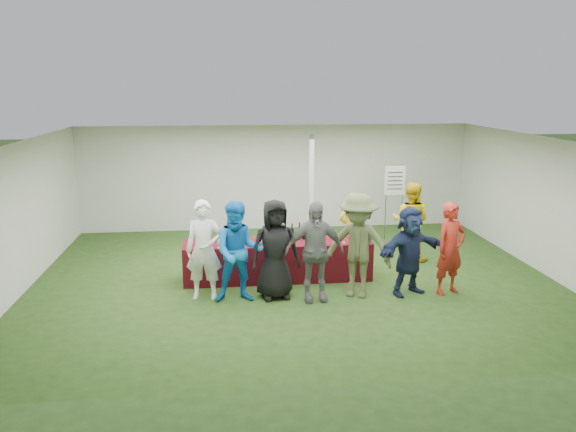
{
  "coord_description": "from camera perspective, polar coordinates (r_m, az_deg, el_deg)",
  "views": [
    {
      "loc": [
        -1.26,
        -10.3,
        3.72
      ],
      "look_at": [
        -0.12,
        0.06,
        1.25
      ],
      "focal_mm": 35.0,
      "sensor_mm": 36.0,
      "label": 1
    }
  ],
  "objects": [
    {
      "name": "customer_0",
      "position": [
        9.92,
        -8.52,
        -3.43
      ],
      "size": [
        0.69,
        0.5,
        1.77
      ],
      "primitive_type": "imported",
      "rotation": [
        0.0,
        0.0,
        -0.12
      ],
      "color": "white",
      "rests_on": "ground"
    },
    {
      "name": "staff_pourer",
      "position": [
        11.77,
        6.47,
        -1.31
      ],
      "size": [
        0.57,
        0.38,
        1.52
      ],
      "primitive_type": "imported",
      "rotation": [
        0.0,
        0.0,
        3.18
      ],
      "color": "yellow",
      "rests_on": "ground"
    },
    {
      "name": "staff_back",
      "position": [
        12.29,
        12.35,
        -0.53
      ],
      "size": [
        1.03,
        0.98,
        1.69
      ],
      "primitive_type": "imported",
      "rotation": [
        0.0,
        0.0,
        2.58
      ],
      "color": "yellow",
      "rests_on": "ground"
    },
    {
      "name": "customer_6",
      "position": [
        10.47,
        16.16,
        -3.2
      ],
      "size": [
        0.71,
        0.59,
        1.67
      ],
      "primitive_type": "imported",
      "rotation": [
        0.0,
        0.0,
        0.37
      ],
      "color": "#AB2418",
      "rests_on": "ground"
    },
    {
      "name": "customer_4",
      "position": [
        9.96,
        7.11,
        -3.01
      ],
      "size": [
        1.39,
        1.13,
        1.87
      ],
      "primitive_type": "imported",
      "rotation": [
        0.0,
        0.0,
        -0.43
      ],
      "color": "#515A33",
      "rests_on": "ground"
    },
    {
      "name": "bar_towel",
      "position": [
        11.12,
        7.08,
        -2.2
      ],
      "size": [
        0.25,
        0.18,
        0.03
      ],
      "primitive_type": "cube",
      "color": "white",
      "rests_on": "serving_table"
    },
    {
      "name": "serving_table",
      "position": [
        10.93,
        -1.05,
        -4.49
      ],
      "size": [
        3.6,
        0.8,
        0.75
      ],
      "primitive_type": "cube",
      "color": "#610B0C",
      "rests_on": "ground"
    },
    {
      "name": "customer_3",
      "position": [
        9.73,
        2.7,
        -3.6
      ],
      "size": [
        1.06,
        0.48,
        1.77
      ],
      "primitive_type": "imported",
      "rotation": [
        0.0,
        0.0,
        0.04
      ],
      "color": "slate",
      "rests_on": "ground"
    },
    {
      "name": "water_bottle",
      "position": [
        10.87,
        -0.99,
        -1.96
      ],
      "size": [
        0.07,
        0.07,
        0.23
      ],
      "color": "silver",
      "rests_on": "serving_table"
    },
    {
      "name": "tent",
      "position": [
        11.88,
        2.39,
        1.8
      ],
      "size": [
        10.0,
        10.0,
        10.0
      ],
      "color": "white",
      "rests_on": "ground"
    },
    {
      "name": "ground",
      "position": [
        11.03,
        0.68,
        -6.39
      ],
      "size": [
        60.0,
        60.0,
        0.0
      ],
      "primitive_type": "plane",
      "color": "#284719",
      "rests_on": "ground"
    },
    {
      "name": "wine_list_sign",
      "position": [
        13.74,
        10.78,
        3.0
      ],
      "size": [
        0.5,
        0.03,
        1.8
      ],
      "color": "slate",
      "rests_on": "ground"
    },
    {
      "name": "customer_2",
      "position": [
        9.84,
        -1.32,
        -3.4
      ],
      "size": [
        0.94,
        0.69,
        1.78
      ],
      "primitive_type": "imported",
      "rotation": [
        0.0,
        0.0,
        0.16
      ],
      "color": "black",
      "rests_on": "ground"
    },
    {
      "name": "wine_glasses",
      "position": [
        10.51,
        -3.8,
        -2.48
      ],
      "size": [
        2.75,
        0.15,
        0.16
      ],
      "color": "silver",
      "rests_on": "serving_table"
    },
    {
      "name": "wine_bottles",
      "position": [
        10.99,
        1.75,
        -1.71
      ],
      "size": [
        0.58,
        0.15,
        0.32
      ],
      "color": "black",
      "rests_on": "serving_table"
    },
    {
      "name": "customer_1",
      "position": [
        9.71,
        -5.03,
        -3.65
      ],
      "size": [
        0.87,
        0.68,
        1.79
      ],
      "primitive_type": "imported",
      "rotation": [
        0.0,
        0.0,
        -0.01
      ],
      "color": "blue",
      "rests_on": "ground"
    },
    {
      "name": "customer_5",
      "position": [
        10.26,
        12.24,
        -3.47
      ],
      "size": [
        1.57,
        1.02,
        1.62
      ],
      "primitive_type": "imported",
      "rotation": [
        0.0,
        0.0,
        0.39
      ],
      "color": "#182343",
      "rests_on": "ground"
    },
    {
      "name": "dump_bucket",
      "position": [
        10.87,
        7.91,
        -2.17
      ],
      "size": [
        0.24,
        0.24,
        0.18
      ],
      "primitive_type": "cylinder",
      "color": "slate",
      "rests_on": "serving_table"
    }
  ]
}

